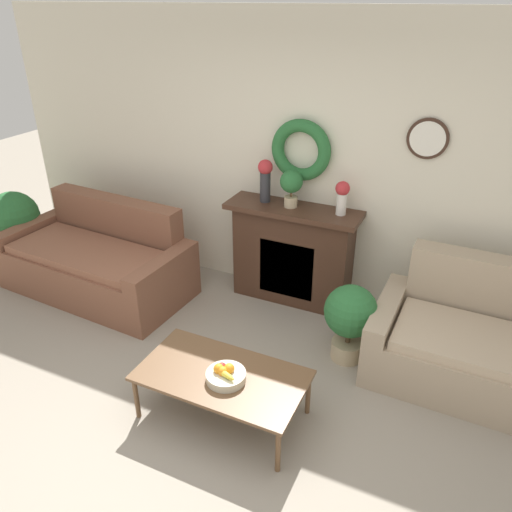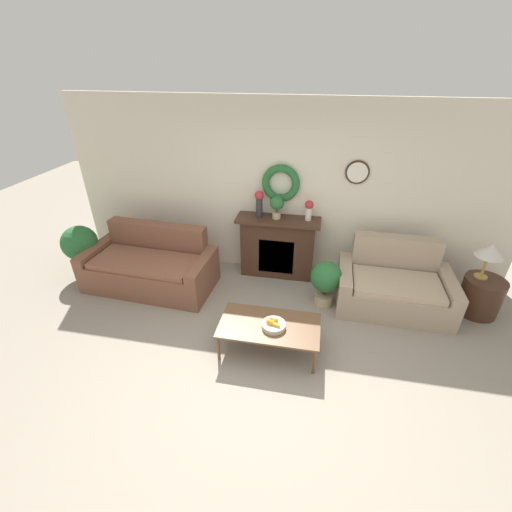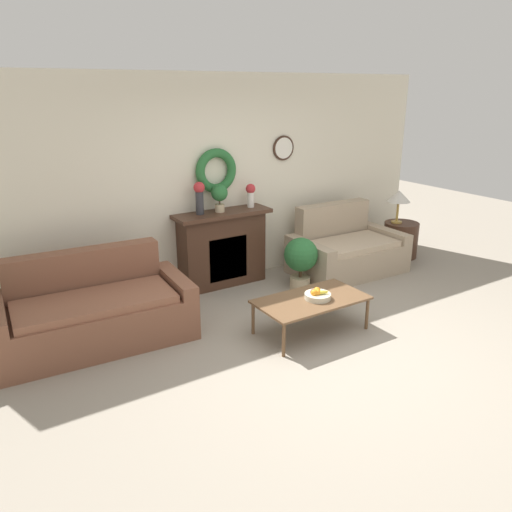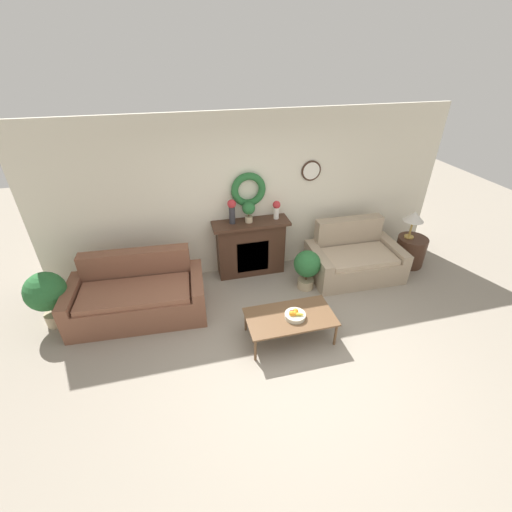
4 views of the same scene
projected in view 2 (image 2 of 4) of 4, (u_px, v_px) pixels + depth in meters
ground_plane at (255, 379)px, 3.84m from camera, size 16.00×16.00×0.00m
wall_back at (285, 192)px, 5.20m from camera, size 6.80×0.18×2.70m
fireplace at (278, 247)px, 5.46m from camera, size 1.28×0.41×1.00m
couch_left at (151, 267)px, 5.29m from camera, size 1.99×1.06×0.91m
loveseat_right at (393, 286)px, 4.86m from camera, size 1.56×0.99×0.93m
coffee_table at (269, 326)px, 4.06m from camera, size 1.19×0.65×0.38m
fruit_bowl at (273, 324)px, 3.98m from camera, size 0.28×0.28×0.12m
side_table_by_loveseat at (480, 296)px, 4.72m from camera, size 0.52×0.52×0.54m
table_lamp at (490, 252)px, 4.44m from camera, size 0.35×0.35×0.50m
vase_on_mantel_left at (259, 202)px, 5.14m from camera, size 0.14×0.14×0.41m
vase_on_mantel_right at (309, 209)px, 5.05m from camera, size 0.13×0.13×0.31m
potted_plant_on_mantel at (277, 205)px, 5.09m from camera, size 0.21×0.21×0.35m
potted_plant_floor_by_couch at (80, 245)px, 5.42m from camera, size 0.55×0.55×0.86m
potted_plant_floor_by_loveseat at (326, 280)px, 4.79m from camera, size 0.44×0.44×0.69m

